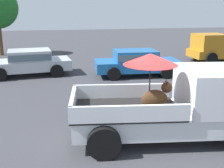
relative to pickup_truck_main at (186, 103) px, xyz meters
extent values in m
plane|color=#38383D|center=(-0.45, 0.07, -0.98)|extent=(80.00, 80.00, 0.00)
cylinder|color=black|center=(1.42, 0.78, -0.58)|extent=(0.83, 0.40, 0.80)
cylinder|color=black|center=(-2.04, 1.30, -0.58)|extent=(0.83, 0.40, 0.80)
cylinder|color=black|center=(-2.33, -0.64, -0.58)|extent=(0.83, 0.40, 0.80)
cube|color=silver|center=(-0.45, 0.07, -0.41)|extent=(5.21, 2.52, 0.50)
cube|color=silver|center=(0.93, -0.13, 0.38)|extent=(2.35, 2.15, 1.08)
cube|color=black|center=(-1.59, 0.24, -0.13)|extent=(3.04, 2.23, 0.06)
cube|color=silver|center=(-1.45, 1.15, 0.10)|extent=(2.78, 0.51, 0.40)
cube|color=silver|center=(-1.73, -0.67, 0.10)|extent=(2.78, 0.51, 0.40)
cube|color=silver|center=(-2.92, 0.44, 0.10)|extent=(0.37, 1.83, 0.40)
ellipsoid|color=#472D19|center=(-0.87, 0.01, 0.16)|extent=(0.72, 0.42, 0.52)
sphere|color=#472D19|center=(-0.58, -0.03, 0.48)|extent=(0.32, 0.32, 0.28)
cone|color=#472D19|center=(-0.57, 0.04, 0.62)|extent=(0.10, 0.10, 0.12)
cone|color=#472D19|center=(-0.59, -0.11, 0.62)|extent=(0.10, 0.10, 0.12)
cylinder|color=black|center=(-1.00, 0.07, 0.50)|extent=(0.03, 0.03, 1.21)
cone|color=red|center=(-1.00, 0.07, 1.21)|extent=(1.56, 1.56, 0.28)
cylinder|color=black|center=(6.35, 9.07, -0.60)|extent=(0.76, 0.26, 0.76)
cylinder|color=black|center=(6.35, 10.97, -0.60)|extent=(0.76, 0.26, 0.76)
cube|color=#B27219|center=(6.75, 10.01, 0.32)|extent=(1.91, 1.81, 1.00)
cylinder|color=black|center=(-5.83, 7.52, -0.65)|extent=(0.68, 0.28, 0.66)
cylinder|color=black|center=(-6.00, 9.27, -0.65)|extent=(0.68, 0.28, 0.66)
cylinder|color=black|center=(-3.14, 7.78, -0.65)|extent=(0.68, 0.28, 0.66)
cylinder|color=black|center=(-3.31, 9.53, -0.65)|extent=(0.68, 0.28, 0.66)
cube|color=#ADB2B7|center=(-4.57, 8.53, -0.43)|extent=(4.45, 2.16, 0.52)
cube|color=#ADB2B7|center=(-4.47, 8.54, 0.07)|extent=(2.24, 1.79, 0.56)
cube|color=#4C606B|center=(-4.47, 8.54, 0.07)|extent=(2.19, 1.87, 0.32)
cylinder|color=black|center=(2.36, 8.02, -0.65)|extent=(0.67, 0.27, 0.66)
cylinder|color=black|center=(2.22, 6.27, -0.65)|extent=(0.67, 0.27, 0.66)
cylinder|color=black|center=(-0.34, 8.23, -0.65)|extent=(0.67, 0.27, 0.66)
cylinder|color=black|center=(-0.47, 6.47, -0.65)|extent=(0.67, 0.27, 0.66)
cube|color=#195999|center=(0.94, 7.25, -0.43)|extent=(4.42, 2.09, 0.52)
cube|color=#195999|center=(0.84, 7.25, 0.07)|extent=(2.22, 1.76, 0.56)
cube|color=#4C606B|center=(0.84, 7.25, 0.07)|extent=(2.16, 1.83, 0.32)
cylinder|color=brown|center=(-6.97, 15.75, 0.21)|extent=(0.32, 0.32, 2.39)
camera|label=1|loc=(-3.44, -6.46, 2.43)|focal=45.19mm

